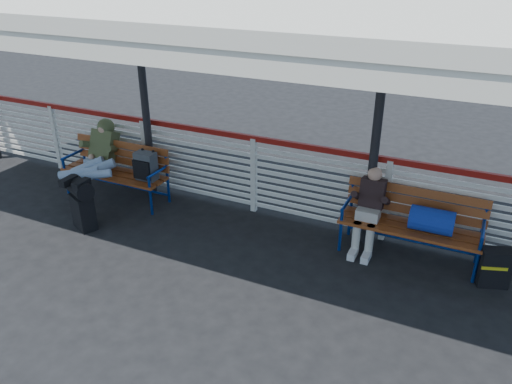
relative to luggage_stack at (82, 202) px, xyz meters
The scene contains 9 objects.
ground 2.10m from the luggage_stack, 10.12° to the right, with size 60.00×60.00×0.00m, color black.
fence 2.55m from the luggage_stack, 37.32° to the left, with size 12.08×0.08×1.24m.
canopy 3.34m from the luggage_stack, 14.09° to the left, with size 12.60×3.60×3.16m.
luggage_stack is the anchor object (origin of this frame).
bench_left 1.05m from the luggage_stack, 90.51° to the left, with size 1.80×0.56×0.92m.
bench_right 4.70m from the luggage_stack, 15.44° to the left, with size 1.80×0.56×0.92m.
traveler_man 0.81m from the luggage_stack, 116.70° to the left, with size 0.93×1.64×0.77m.
companion_person 4.05m from the luggage_stack, 17.33° to the left, with size 0.32×0.66×1.15m.
suitcase_side 5.57m from the luggage_stack, 10.67° to the left, with size 0.40×0.32×0.50m.
Camera 1 is at (2.97, -4.35, 3.70)m, focal length 35.00 mm.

